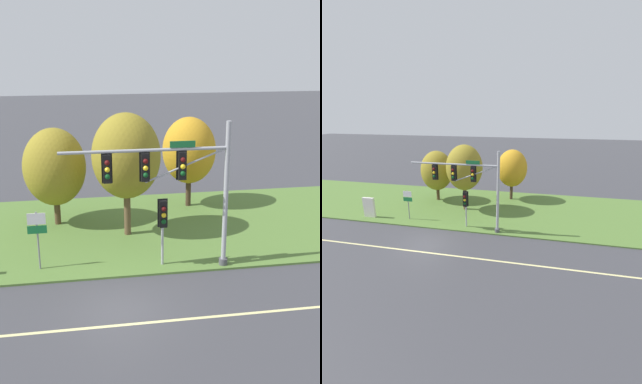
% 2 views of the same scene
% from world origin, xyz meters
% --- Properties ---
extents(ground_plane, '(160.00, 160.00, 0.00)m').
position_xyz_m(ground_plane, '(0.00, 0.00, 0.00)').
color(ground_plane, '#3D3D42').
extents(lane_stripe, '(36.00, 0.16, 0.01)m').
position_xyz_m(lane_stripe, '(0.00, -1.20, 0.00)').
color(lane_stripe, beige).
rests_on(lane_stripe, ground).
extents(grass_verge, '(48.00, 11.50, 0.10)m').
position_xyz_m(grass_verge, '(0.00, 8.25, 0.05)').
color(grass_verge, '#517533').
rests_on(grass_verge, ground).
extents(traffic_signal_mast, '(7.44, 0.49, 6.70)m').
position_xyz_m(traffic_signal_mast, '(2.70, 2.90, 4.37)').
color(traffic_signal_mast, '#9EA0A5').
rests_on(traffic_signal_mast, grass_verge).
extents(pedestrian_signal_near_kerb, '(0.46, 0.55, 3.22)m').
position_xyz_m(pedestrian_signal_near_kerb, '(2.21, 3.24, 2.45)').
color(pedestrian_signal_near_kerb, '#9EA0A5').
rests_on(pedestrian_signal_near_kerb, grass_verge).
extents(route_sign_post, '(0.86, 0.08, 2.75)m').
position_xyz_m(route_sign_post, '(-3.37, 3.83, 1.94)').
color(route_sign_post, slate).
rests_on(route_sign_post, grass_verge).
extents(tree_nearest_road, '(3.45, 3.45, 5.49)m').
position_xyz_m(tree_nearest_road, '(-2.77, 9.51, 3.42)').
color(tree_nearest_road, '#4C3823').
rests_on(tree_nearest_road, grass_verge).
extents(tree_left_of_mast, '(3.56, 3.56, 6.53)m').
position_xyz_m(tree_left_of_mast, '(0.99, 7.34, 4.39)').
color(tree_left_of_mast, brown).
rests_on(tree_left_of_mast, grass_verge).
extents(tree_behind_signpost, '(3.28, 3.28, 5.60)m').
position_xyz_m(tree_behind_signpost, '(5.24, 11.43, 3.64)').
color(tree_behind_signpost, '#423021').
rests_on(tree_behind_signpost, grass_verge).
extents(info_kiosk, '(1.10, 0.24, 1.90)m').
position_xyz_m(info_kiosk, '(-7.24, 3.51, 1.04)').
color(info_kiosk, silver).
rests_on(info_kiosk, grass_verge).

